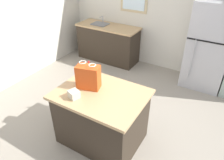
# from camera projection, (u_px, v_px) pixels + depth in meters

# --- Properties ---
(ground) EXTENTS (6.49, 6.49, 0.00)m
(ground) POSITION_uv_depth(u_px,v_px,m) (120.00, 127.00, 3.57)
(ground) COLOR #9E9384
(back_wall) EXTENTS (5.41, 0.13, 2.74)m
(back_wall) POSITION_uv_depth(u_px,v_px,m) (175.00, 12.00, 4.63)
(back_wall) COLOR silver
(back_wall) RESTS_ON ground
(kitchen_island) EXTENTS (1.23, 0.93, 0.87)m
(kitchen_island) POSITION_uv_depth(u_px,v_px,m) (102.00, 117.00, 3.13)
(kitchen_island) COLOR #33281E
(kitchen_island) RESTS_ON ground
(refrigerator) EXTENTS (0.80, 0.67, 1.77)m
(refrigerator) POSITION_uv_depth(u_px,v_px,m) (209.00, 47.00, 4.22)
(refrigerator) COLOR #B7B7BC
(refrigerator) RESTS_ON ground
(sink_counter) EXTENTS (1.59, 0.63, 1.10)m
(sink_counter) POSITION_uv_depth(u_px,v_px,m) (108.00, 43.00, 5.49)
(sink_counter) COLOR #33281E
(sink_counter) RESTS_ON ground
(shopping_bag) EXTENTS (0.35, 0.26, 0.39)m
(shopping_bag) POSITION_uv_depth(u_px,v_px,m) (88.00, 77.00, 2.93)
(shopping_bag) COLOR #DB511E
(shopping_bag) RESTS_ON kitchen_island
(small_box) EXTENTS (0.16, 0.16, 0.11)m
(small_box) POSITION_uv_depth(u_px,v_px,m) (74.00, 94.00, 2.79)
(small_box) COLOR beige
(small_box) RESTS_ON kitchen_island
(bottle) EXTENTS (0.06, 0.06, 0.21)m
(bottle) POSITION_uv_depth(u_px,v_px,m) (89.00, 68.00, 3.30)
(bottle) COLOR white
(bottle) RESTS_ON kitchen_island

